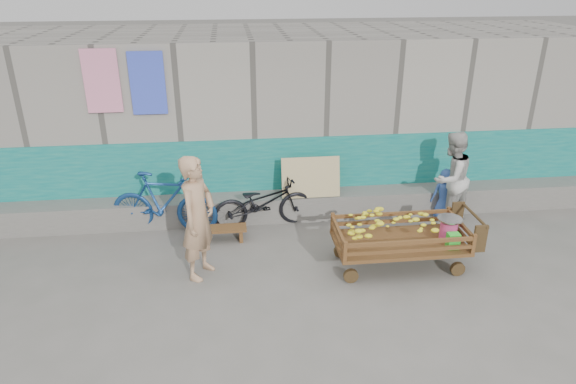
{
  "coord_description": "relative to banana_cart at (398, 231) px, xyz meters",
  "views": [
    {
      "loc": [
        -1.02,
        -5.79,
        4.1
      ],
      "look_at": [
        -0.21,
        1.2,
        1.0
      ],
      "focal_mm": 32.0,
      "sensor_mm": 36.0,
      "label": 1
    }
  ],
  "objects": [
    {
      "name": "banana_cart",
      "position": [
        0.0,
        0.0,
        0.0
      ],
      "size": [
        2.06,
        0.94,
        0.88
      ],
      "color": "#54321A",
      "rests_on": "ground"
    },
    {
      "name": "bicycle_blue",
      "position": [
        -3.49,
        1.5,
        -0.06
      ],
      "size": [
        1.85,
        0.87,
        1.07
      ],
      "primitive_type": "imported",
      "rotation": [
        0.0,
        0.0,
        1.36
      ],
      "color": "navy",
      "rests_on": "ground"
    },
    {
      "name": "ground",
      "position": [
        -1.32,
        -0.55,
        -0.6
      ],
      "size": [
        80.0,
        80.0,
        0.0
      ],
      "primitive_type": "plane",
      "color": "#5F5E57",
      "rests_on": "ground"
    },
    {
      "name": "woman",
      "position": [
        1.33,
        1.34,
        0.22
      ],
      "size": [
        1.0,
        0.94,
        1.63
      ],
      "primitive_type": "imported",
      "rotation": [
        0.0,
        0.0,
        3.7
      ],
      "color": "#B8B7B1",
      "rests_on": "ground"
    },
    {
      "name": "bicycle_dark",
      "position": [
        -1.85,
        1.5,
        -0.15
      ],
      "size": [
        1.78,
        0.86,
        0.9
      ],
      "primitive_type": "imported",
      "rotation": [
        0.0,
        0.0,
        1.73
      ],
      "color": "black",
      "rests_on": "ground"
    },
    {
      "name": "vendor_man",
      "position": [
        -2.85,
        0.12,
        0.31
      ],
      "size": [
        0.69,
        0.79,
        1.81
      ],
      "primitive_type": "imported",
      "rotation": [
        0.0,
        0.0,
        1.1
      ],
      "color": "tan",
      "rests_on": "ground"
    },
    {
      "name": "building_wall",
      "position": [
        -1.32,
        3.5,
        0.87
      ],
      "size": [
        12.0,
        3.5,
        3.0
      ],
      "color": "gray",
      "rests_on": "ground"
    },
    {
      "name": "child",
      "position": [
        1.33,
        1.48,
        -0.14
      ],
      "size": [
        0.45,
        0.3,
        0.91
      ],
      "primitive_type": "imported",
      "rotation": [
        0.0,
        0.0,
        3.11
      ],
      "color": "#3254A1",
      "rests_on": "ground"
    },
    {
      "name": "bench",
      "position": [
        -2.63,
        1.08,
        -0.42
      ],
      "size": [
        0.94,
        0.28,
        0.24
      ],
      "color": "#54321A",
      "rests_on": "ground"
    }
  ]
}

